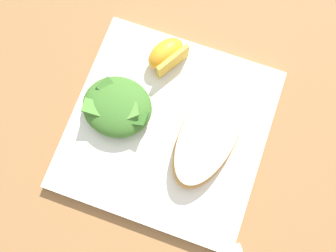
{
  "coord_description": "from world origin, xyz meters",
  "views": [
    {
      "loc": [
        -0.05,
        0.13,
        0.58
      ],
      "look_at": [
        0.0,
        0.0,
        0.03
      ],
      "focal_mm": 42.86,
      "sensor_mm": 36.0,
      "label": 1
    }
  ],
  "objects": [
    {
      "name": "green_salad_pile",
      "position": [
        0.08,
        0.0,
        0.04
      ],
      "size": [
        0.1,
        0.09,
        0.04
      ],
      "color": "#3D7028",
      "rests_on": "white_plate"
    },
    {
      "name": "white_plate",
      "position": [
        0.0,
        0.0,
        0.01
      ],
      "size": [
        0.28,
        0.28,
        0.02
      ],
      "primitive_type": "cube",
      "color": "white",
      "rests_on": "ground"
    },
    {
      "name": "ground",
      "position": [
        0.0,
        0.0,
        0.0
      ],
      "size": [
        3.0,
        3.0,
        0.0
      ],
      "primitive_type": "plane",
      "color": "olive"
    },
    {
      "name": "orange_wedge_front",
      "position": [
        0.04,
        -0.1,
        0.04
      ],
      "size": [
        0.06,
        0.07,
        0.04
      ],
      "color": "orange",
      "rests_on": "white_plate"
    },
    {
      "name": "cheesy_pizza_bread",
      "position": [
        -0.06,
        -0.01,
        0.03
      ],
      "size": [
        0.1,
        0.18,
        0.04
      ],
      "color": "tan",
      "rests_on": "white_plate"
    }
  ]
}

